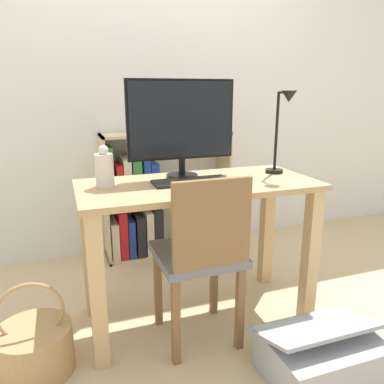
{
  "coord_description": "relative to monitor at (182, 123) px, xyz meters",
  "views": [
    {
      "loc": [
        -0.66,
        -1.76,
        1.24
      ],
      "look_at": [
        0.0,
        0.1,
        0.7
      ],
      "focal_mm": 35.0,
      "sensor_mm": 36.0,
      "label": 1
    }
  ],
  "objects": [
    {
      "name": "monitor",
      "position": [
        0.0,
        0.0,
        0.0
      ],
      "size": [
        0.59,
        0.17,
        0.52
      ],
      "color": "black",
      "rests_on": "desk"
    },
    {
      "name": "wall_back",
      "position": [
        0.04,
        0.95,
        0.23
      ],
      "size": [
        8.0,
        0.05,
        2.6
      ],
      "color": "silver",
      "rests_on": "ground_plane"
    },
    {
      "name": "keyboard",
      "position": [
        0.01,
        -0.14,
        -0.29
      ],
      "size": [
        0.4,
        0.14,
        0.02
      ],
      "color": "black",
      "rests_on": "desk"
    },
    {
      "name": "bookshelf",
      "position": [
        -0.05,
        0.77,
        -0.66
      ],
      "size": [
        0.95,
        0.28,
        0.94
      ],
      "color": "#D8BC8C",
      "rests_on": "ground_plane"
    },
    {
      "name": "vase",
      "position": [
        -0.42,
        -0.07,
        -0.2
      ],
      "size": [
        0.09,
        0.09,
        0.21
      ],
      "color": "silver",
      "rests_on": "desk"
    },
    {
      "name": "chair",
      "position": [
        -0.03,
        -0.37,
        -0.58
      ],
      "size": [
        0.4,
        0.4,
        0.88
      ],
      "rotation": [
        0.0,
        0.0,
        0.14
      ],
      "color": "slate",
      "rests_on": "ground_plane"
    },
    {
      "name": "basket",
      "position": [
        -0.8,
        -0.31,
        -0.95
      ],
      "size": [
        0.33,
        0.33,
        0.44
      ],
      "color": "tan",
      "rests_on": "ground_plane"
    },
    {
      "name": "ground_plane",
      "position": [
        0.04,
        -0.14,
        -1.07
      ],
      "size": [
        10.0,
        10.0,
        0.0
      ],
      "primitive_type": "plane",
      "color": "#CCB284"
    },
    {
      "name": "storage_box",
      "position": [
        0.39,
        -0.77,
        -0.96
      ],
      "size": [
        0.51,
        0.42,
        0.28
      ],
      "color": "#999EA3",
      "rests_on": "ground_plane"
    },
    {
      "name": "desk",
      "position": [
        0.04,
        -0.14,
        -0.47
      ],
      "size": [
        1.23,
        0.57,
        0.78
      ],
      "color": "tan",
      "rests_on": "ground_plane"
    },
    {
      "name": "desk_lamp",
      "position": [
        0.54,
        -0.13,
        -0.01
      ],
      "size": [
        0.1,
        0.19,
        0.46
      ],
      "color": "black",
      "rests_on": "desk"
    }
  ]
}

